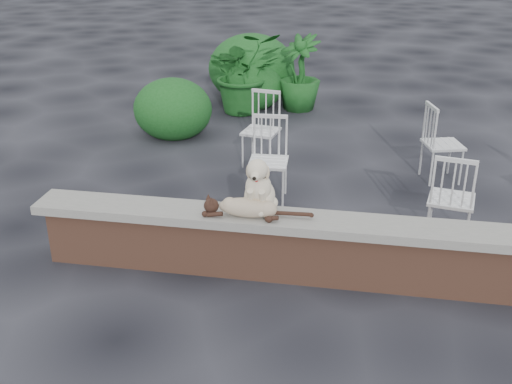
% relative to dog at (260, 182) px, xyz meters
% --- Properties ---
extents(ground, '(60.00, 60.00, 0.00)m').
position_rel_dog_xyz_m(ground, '(1.09, -0.10, -0.84)').
color(ground, black).
rests_on(ground, ground).
extents(brick_wall, '(6.00, 0.30, 0.50)m').
position_rel_dog_xyz_m(brick_wall, '(1.09, -0.10, -0.59)').
color(brick_wall, brown).
rests_on(brick_wall, ground).
extents(capstone, '(6.20, 0.40, 0.08)m').
position_rel_dog_xyz_m(capstone, '(1.09, -0.10, -0.30)').
color(capstone, slate).
rests_on(capstone, brick_wall).
extents(dog, '(0.35, 0.45, 0.52)m').
position_rel_dog_xyz_m(dog, '(0.00, 0.00, 0.00)').
color(dog, beige).
rests_on(dog, capstone).
extents(cat, '(1.11, 0.28, 0.19)m').
position_rel_dog_xyz_m(cat, '(-0.08, -0.15, -0.16)').
color(cat, tan).
rests_on(cat, capstone).
extents(chair_a, '(0.59, 0.59, 0.94)m').
position_rel_dog_xyz_m(chair_a, '(-0.15, 1.45, -0.37)').
color(chair_a, white).
rests_on(chair_a, ground).
extents(chair_e, '(0.69, 0.69, 0.94)m').
position_rel_dog_xyz_m(chair_e, '(1.81, 2.38, -0.37)').
color(chair_e, white).
rests_on(chair_e, ground).
extents(chair_c, '(0.65, 0.65, 0.94)m').
position_rel_dog_xyz_m(chair_c, '(1.73, 0.80, -0.37)').
color(chair_c, white).
rests_on(chair_c, ground).
extents(chair_b, '(0.65, 0.65, 0.94)m').
position_rel_dog_xyz_m(chair_b, '(-0.41, 2.49, -0.37)').
color(chair_b, white).
rests_on(chair_b, ground).
extents(potted_plant_a, '(1.51, 1.44, 1.32)m').
position_rel_dog_xyz_m(potted_plant_a, '(-1.07, 4.77, -0.18)').
color(potted_plant_a, '#154A18').
rests_on(potted_plant_a, ground).
extents(potted_plant_b, '(0.95, 0.95, 1.23)m').
position_rel_dog_xyz_m(potted_plant_b, '(-0.21, 5.07, -0.23)').
color(potted_plant_b, '#154A18').
rests_on(potted_plant_b, ground).
extents(shrubbery, '(2.07, 3.40, 1.19)m').
position_rel_dog_xyz_m(shrubbery, '(-1.26, 4.95, -0.37)').
color(shrubbery, '#154A18').
rests_on(shrubbery, ground).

